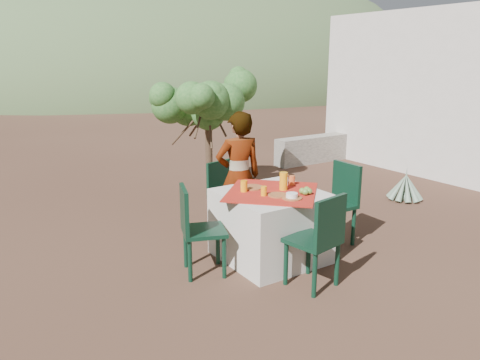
# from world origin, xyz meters

# --- Properties ---
(ground) EXTENTS (160.00, 160.00, 0.00)m
(ground) POSITION_xyz_m (0.00, 0.00, 0.00)
(ground) COLOR #3D241B
(ground) RESTS_ON ground
(table) EXTENTS (1.30, 1.30, 0.76)m
(table) POSITION_xyz_m (-0.46, -0.03, 0.38)
(table) COLOR beige
(table) RESTS_ON ground
(chair_far) EXTENTS (0.49, 0.49, 0.88)m
(chair_far) POSITION_xyz_m (-0.41, 1.02, 0.49)
(chair_far) COLOR black
(chair_far) RESTS_ON ground
(chair_near) EXTENTS (0.50, 0.50, 0.93)m
(chair_near) POSITION_xyz_m (-0.51, -0.84, 0.52)
(chair_near) COLOR black
(chair_near) RESTS_ON ground
(chair_left) EXTENTS (0.54, 0.54, 0.92)m
(chair_left) POSITION_xyz_m (-1.33, 0.07, 0.51)
(chair_left) COLOR black
(chair_left) RESTS_ON ground
(chair_right) EXTENTS (0.46, 0.46, 0.96)m
(chair_right) POSITION_xyz_m (0.48, -0.09, 0.53)
(chair_right) COLOR black
(chair_right) RESTS_ON ground
(person) EXTENTS (0.63, 0.49, 1.55)m
(person) POSITION_xyz_m (-0.43, 0.68, 0.78)
(person) COLOR #8C6651
(person) RESTS_ON ground
(shrub_tree) EXTENTS (1.48, 1.45, 1.74)m
(shrub_tree) POSITION_xyz_m (0.26, 2.57, 1.38)
(shrub_tree) COLOR #4F3B27
(shrub_tree) RESTS_ON ground
(agave) EXTENTS (0.54, 0.55, 0.58)m
(agave) POSITION_xyz_m (2.59, 0.58, 0.20)
(agave) COLOR gray
(agave) RESTS_ON ground
(guesthouse) EXTENTS (3.20, 4.20, 3.00)m
(guesthouse) POSITION_xyz_m (5.60, 1.80, 1.50)
(guesthouse) COLOR beige
(guesthouse) RESTS_ON ground
(stone_wall) EXTENTS (2.60, 0.35, 0.55)m
(stone_wall) POSITION_xyz_m (3.60, 3.40, 0.28)
(stone_wall) COLOR gray
(stone_wall) RESTS_ON ground
(hill_near_right) EXTENTS (48.00, 48.00, 20.00)m
(hill_near_right) POSITION_xyz_m (12.00, 36.00, 0.00)
(hill_near_right) COLOR #3D5932
(hill_near_right) RESTS_ON ground
(hill_far_right) EXTENTS (36.00, 36.00, 14.00)m
(hill_far_right) POSITION_xyz_m (28.00, 46.00, 0.00)
(hill_far_right) COLOR slate
(hill_far_right) RESTS_ON ground
(plate_far) EXTENTS (0.25, 0.25, 0.01)m
(plate_far) POSITION_xyz_m (-0.56, 0.20, 0.77)
(plate_far) COLOR brown
(plate_far) RESTS_ON table
(plate_near) EXTENTS (0.21, 0.21, 0.01)m
(plate_near) POSITION_xyz_m (-0.51, -0.19, 0.77)
(plate_near) COLOR brown
(plate_near) RESTS_ON table
(glass_far) EXTENTS (0.07, 0.07, 0.12)m
(glass_far) POSITION_xyz_m (-0.71, 0.13, 0.82)
(glass_far) COLOR #FF9C10
(glass_far) RESTS_ON table
(glass_near) EXTENTS (0.06, 0.06, 0.10)m
(glass_near) POSITION_xyz_m (-0.62, -0.11, 0.81)
(glass_near) COLOR #FF9C10
(glass_near) RESTS_ON table
(juice_pitcher) EXTENTS (0.09, 0.09, 0.19)m
(juice_pitcher) POSITION_xyz_m (-0.32, -0.05, 0.86)
(juice_pitcher) COLOR #FF9C10
(juice_pitcher) RESTS_ON table
(bowl_plate) EXTENTS (0.21, 0.21, 0.01)m
(bowl_plate) POSITION_xyz_m (-0.45, -0.35, 0.77)
(bowl_plate) COLOR brown
(bowl_plate) RESTS_ON table
(white_bowl) EXTENTS (0.12, 0.12, 0.04)m
(white_bowl) POSITION_xyz_m (-0.45, -0.35, 0.80)
(white_bowl) COLOR white
(white_bowl) RESTS_ON bowl_plate
(jar_left) EXTENTS (0.07, 0.07, 0.11)m
(jar_left) POSITION_xyz_m (-0.11, 0.06, 0.81)
(jar_left) COLOR #E25D27
(jar_left) RESTS_ON table
(jar_right) EXTENTS (0.06, 0.06, 0.09)m
(jar_right) POSITION_xyz_m (-0.11, 0.17, 0.81)
(jar_right) COLOR #E25D27
(jar_right) RESTS_ON table
(napkin_holder) EXTENTS (0.08, 0.05, 0.09)m
(napkin_holder) POSITION_xyz_m (-0.20, 0.09, 0.81)
(napkin_holder) COLOR white
(napkin_holder) RESTS_ON table
(fruit_cluster) EXTENTS (0.14, 0.13, 0.07)m
(fruit_cluster) POSITION_xyz_m (-0.23, -0.31, 0.80)
(fruit_cluster) COLOR olive
(fruit_cluster) RESTS_ON table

